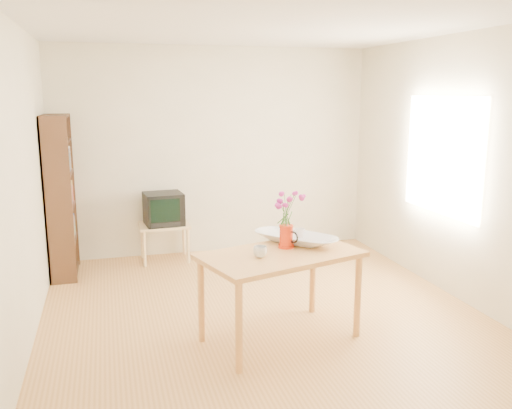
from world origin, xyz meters
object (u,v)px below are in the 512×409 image
object	(u,v)px
pitcher	(286,237)
table	(281,264)
television	(163,208)
bowl	(296,217)
mug	(260,252)

from	to	relation	value
pitcher	table	bearing A→B (deg)	-158.09
television	table	bearing A→B (deg)	-79.29
pitcher	television	world-z (taller)	pitcher
table	bowl	world-z (taller)	bowl
pitcher	mug	world-z (taller)	pitcher
pitcher	television	xyz separation A→B (m)	(-0.79, 2.31, -0.18)
mug	bowl	world-z (taller)	bowl
mug	television	size ratio (longest dim) A/B	0.23
mug	television	world-z (taller)	television
table	mug	bearing A→B (deg)	-178.47
table	television	distance (m)	2.55
bowl	television	xyz separation A→B (m)	(-0.91, 2.20, -0.32)
table	pitcher	size ratio (longest dim) A/B	7.24
bowl	television	size ratio (longest dim) A/B	1.03
table	television	world-z (taller)	television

